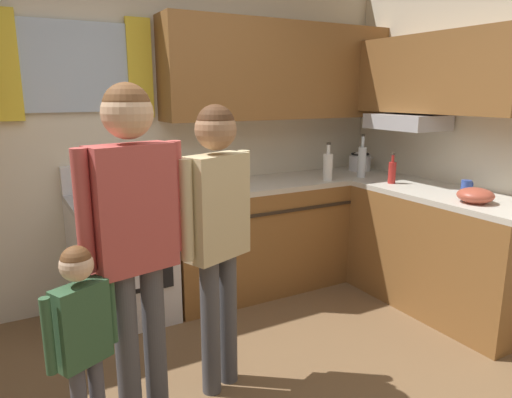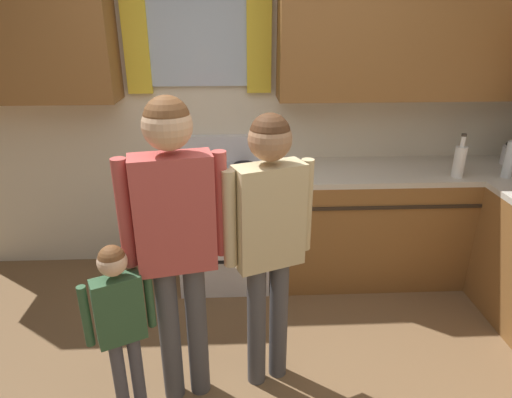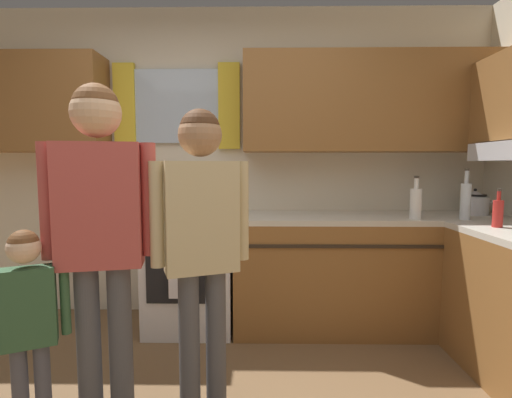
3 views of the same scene
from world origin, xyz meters
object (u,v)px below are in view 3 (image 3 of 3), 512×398
Objects in this scene: bottle_sauce_red at (498,213)px; bottle_milk_white at (416,203)px; adult_holding_child at (100,218)px; small_child at (28,315)px; stove_oven at (192,268)px; adult_in_plaid at (201,229)px; stovetop_kettle at (475,203)px; bottle_tall_clear at (466,200)px.

bottle_sauce_red is 0.51m from bottle_milk_white.
adult_holding_child is 0.51m from small_child.
adult_holding_child is (-0.20, -1.20, 0.58)m from stove_oven.
adult_in_plaid reaches higher than bottle_milk_white.
stovetop_kettle is 0.18× the size of adult_in_plaid.
bottle_milk_white is (-0.34, 0.03, -0.02)m from bottle_tall_clear.
adult_in_plaid reaches higher than bottle_tall_clear.
adult_in_plaid is at bearing 17.65° from small_child.
stovetop_kettle is 2.74m from adult_holding_child.
bottle_milk_white is 2.12m from adult_holding_child.
bottle_sauce_red is 0.90× the size of stovetop_kettle.
bottle_tall_clear reaches higher than stove_oven.
bottle_sauce_red is 2.66m from small_child.
stovetop_kettle is at bearing 50.71° from bottle_tall_clear.
bottle_tall_clear is at bearing -4.35° from bottle_milk_white.
bottle_sauce_red is at bearing -44.19° from bottle_milk_white.
adult_in_plaid is (0.26, -1.10, 0.51)m from stove_oven.
bottle_tall_clear reaches higher than stovetop_kettle.
bottle_tall_clear is 0.34m from bottle_sauce_red.
adult_holding_child reaches higher than stovetop_kettle.
stove_oven is 1.43m from small_child.
bottle_milk_white reaches higher than stove_oven.
bottle_milk_white is at bearing 28.06° from adult_holding_child.
bottle_milk_white is at bearing -156.25° from stovetop_kettle.
stove_oven is at bearing 80.73° from adult_holding_child.
bottle_tall_clear is at bearing 94.07° from bottle_sauce_red.
bottle_milk_white is 0.19× the size of adult_holding_child.
adult_holding_child is 1.06× the size of adult_in_plaid.
bottle_tall_clear is 0.36× the size of small_child.
adult_holding_child is (-2.24, -0.64, 0.05)m from bottle_sauce_red.
bottle_tall_clear is 1.17× the size of bottle_milk_white.
adult_holding_child reaches higher than bottle_sauce_red.
stovetop_kettle is 3.07m from small_child.
adult_in_plaid is (-1.76, -0.88, -0.06)m from bottle_tall_clear.
bottle_tall_clear is at bearing -129.29° from stovetop_kettle.
bottle_sauce_red is at bearing -85.93° from bottle_tall_clear.
adult_holding_child reaches higher than bottle_tall_clear.
stove_oven is 0.71× the size of adult_in_plaid.
small_child is at bearing -155.98° from bottle_tall_clear.
adult_holding_child reaches higher than adult_in_plaid.
adult_holding_child is at bearing -152.92° from stovetop_kettle.
bottle_tall_clear is (2.02, -0.23, 0.57)m from stove_oven.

